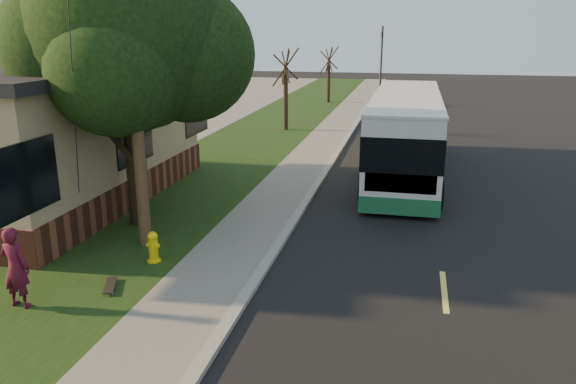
% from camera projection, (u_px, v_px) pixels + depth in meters
% --- Properties ---
extents(ground, '(120.00, 120.00, 0.00)m').
position_uv_depth(ground, '(261.00, 274.00, 12.65)').
color(ground, black).
rests_on(ground, ground).
extents(road, '(8.00, 80.00, 0.01)m').
position_uv_depth(road, '(432.00, 175.00, 21.19)').
color(road, black).
rests_on(road, ground).
extents(curb, '(0.25, 80.00, 0.12)m').
position_uv_depth(curb, '(328.00, 168.00, 22.00)').
color(curb, gray).
rests_on(curb, ground).
extents(sidewalk, '(2.00, 80.00, 0.08)m').
position_uv_depth(sidewalk, '(303.00, 167.00, 22.22)').
color(sidewalk, slate).
rests_on(sidewalk, ground).
extents(grass_verge, '(5.00, 80.00, 0.07)m').
position_uv_depth(grass_verge, '(219.00, 163.00, 22.95)').
color(grass_verge, black).
rests_on(grass_verge, ground).
extents(building_lot, '(15.00, 80.00, 0.04)m').
position_uv_depth(building_lot, '(6.00, 152.00, 25.03)').
color(building_lot, slate).
rests_on(building_lot, ground).
extents(fire_hydrant, '(0.32, 0.32, 0.74)m').
position_uv_depth(fire_hydrant, '(153.00, 247.00, 13.07)').
color(fire_hydrant, yellow).
rests_on(fire_hydrant, grass_verge).
extents(utility_pole, '(2.86, 3.21, 9.07)m').
position_uv_depth(utility_pole, '(132.00, 60.00, 12.97)').
color(utility_pole, '#473321').
rests_on(utility_pole, ground).
extents(leafy_tree, '(6.30, 6.00, 7.80)m').
position_uv_depth(leafy_tree, '(130.00, 35.00, 14.55)').
color(leafy_tree, black).
rests_on(leafy_tree, grass_verge).
extents(bare_tree_near, '(1.38, 1.21, 4.31)m').
position_uv_depth(bare_tree_near, '(286.00, 91.00, 29.64)').
color(bare_tree_near, black).
rests_on(bare_tree_near, grass_verge).
extents(bare_tree_far, '(1.38, 1.21, 4.03)m').
position_uv_depth(bare_tree_far, '(329.00, 76.00, 40.82)').
color(bare_tree_far, black).
rests_on(bare_tree_far, grass_verge).
extents(traffic_signal, '(0.18, 0.22, 5.50)m').
position_uv_depth(traffic_signal, '(381.00, 57.00, 43.51)').
color(traffic_signal, '#2D2D30').
rests_on(traffic_signal, ground).
extents(transit_bus, '(2.57, 11.14, 3.02)m').
position_uv_depth(transit_bus, '(405.00, 132.00, 20.89)').
color(transit_bus, silver).
rests_on(transit_bus, ground).
extents(skateboarder, '(0.63, 0.44, 1.65)m').
position_uv_depth(skateboarder, '(15.00, 267.00, 10.83)').
color(skateboarder, '#4B0F23').
rests_on(skateboarder, grass_verge).
extents(skateboard_main, '(0.51, 0.84, 0.08)m').
position_uv_depth(skateboard_main, '(110.00, 285.00, 11.82)').
color(skateboard_main, black).
rests_on(skateboard_main, grass_verge).
extents(dumpster, '(1.62, 1.37, 1.29)m').
position_uv_depth(dumpster, '(75.00, 170.00, 19.11)').
color(dumpster, '#12301F').
rests_on(dumpster, building_lot).
extents(distant_car, '(1.70, 4.23, 1.44)m').
position_uv_depth(distant_car, '(396.00, 96.00, 39.31)').
color(distant_car, black).
rests_on(distant_car, ground).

